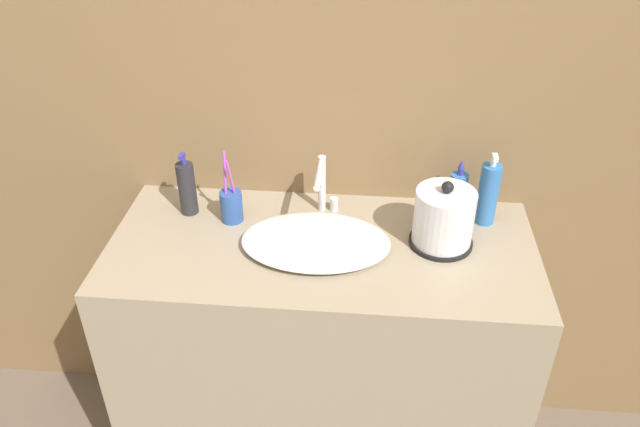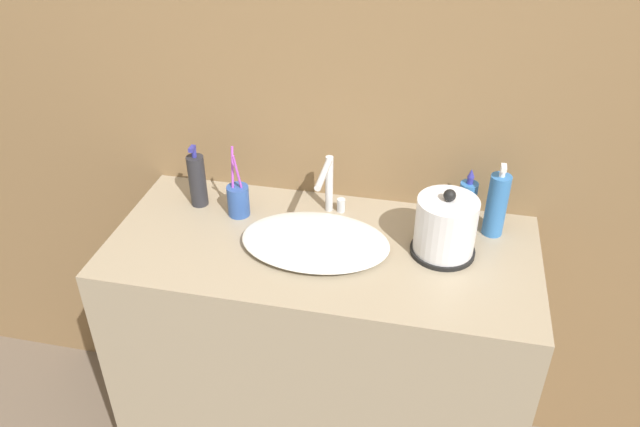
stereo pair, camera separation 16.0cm
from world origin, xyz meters
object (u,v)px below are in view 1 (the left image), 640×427
(toothbrush_cup, at_px, (231,205))
(mouthwash_bottle, at_px, (458,192))
(lotion_bottle, at_px, (488,194))
(faucet, at_px, (323,184))
(shampoo_bottle, at_px, (187,188))
(electric_kettle, at_px, (443,220))

(toothbrush_cup, height_order, mouthwash_bottle, toothbrush_cup)
(toothbrush_cup, xyz_separation_m, lotion_bottle, (0.70, 0.06, 0.04))
(faucet, relative_size, shampoo_bottle, 0.90)
(faucet, distance_m, electric_kettle, 0.34)
(lotion_bottle, relative_size, mouthwash_bottle, 1.30)
(electric_kettle, bearing_deg, toothbrush_cup, 173.92)
(lotion_bottle, relative_size, shampoo_bottle, 1.12)
(lotion_bottle, height_order, mouthwash_bottle, lotion_bottle)
(electric_kettle, distance_m, lotion_bottle, 0.17)
(lotion_bottle, distance_m, mouthwash_bottle, 0.09)
(toothbrush_cup, xyz_separation_m, shampoo_bottle, (-0.13, 0.03, 0.03))
(lotion_bottle, distance_m, shampoo_bottle, 0.83)
(faucet, bearing_deg, shampoo_bottle, -176.62)
(electric_kettle, distance_m, mouthwash_bottle, 0.17)
(toothbrush_cup, relative_size, mouthwash_bottle, 1.26)
(lotion_bottle, height_order, shampoo_bottle, lotion_bottle)
(faucet, xyz_separation_m, electric_kettle, (0.32, -0.11, -0.03))
(mouthwash_bottle, bearing_deg, faucet, -172.40)
(electric_kettle, height_order, toothbrush_cup, toothbrush_cup)
(faucet, xyz_separation_m, mouthwash_bottle, (0.38, 0.05, -0.04))
(electric_kettle, xyz_separation_m, toothbrush_cup, (-0.58, 0.06, -0.03))
(faucet, xyz_separation_m, toothbrush_cup, (-0.25, -0.05, -0.05))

